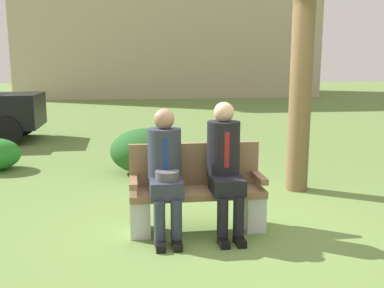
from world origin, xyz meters
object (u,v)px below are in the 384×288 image
Objects in this scene: seated_man_right at (225,161)px; building_backdrop at (166,5)px; park_bench at (196,192)px; shrub_mid_lawn at (146,151)px; seated_man_left at (165,167)px.

seated_man_right is 0.08× the size of building_backdrop.
shrub_mid_lawn is at bearing 100.28° from park_bench.
seated_man_right reaches higher than seated_man_left.
building_backdrop is (1.86, 19.53, 4.86)m from shrub_mid_lawn.
seated_man_left is 0.95× the size of seated_man_right.
building_backdrop is (1.13, 22.15, 4.47)m from seated_man_right.
park_bench is at bearing 20.72° from seated_man_left.
building_backdrop is (1.74, 22.16, 4.51)m from seated_man_left.
shrub_mid_lawn is (-0.12, 2.63, -0.36)m from seated_man_left.
seated_man_right reaches higher than park_bench.
shrub_mid_lawn is 0.07× the size of building_backdrop.
seated_man_left is 2.66m from shrub_mid_lawn.
building_backdrop is at bearing 85.51° from seated_man_left.
seated_man_right is (0.61, 0.01, 0.03)m from seated_man_left.
seated_man_left is 1.12× the size of shrub_mid_lawn.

